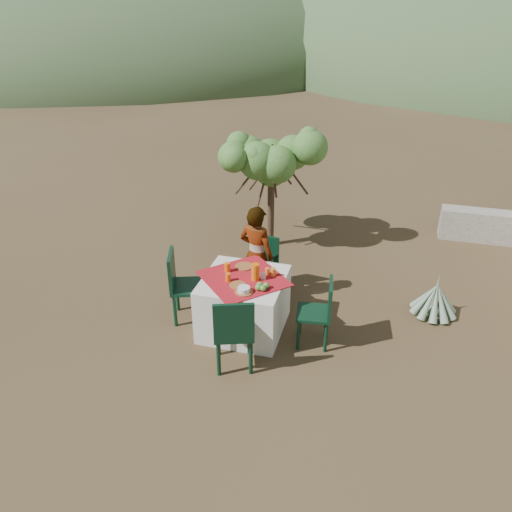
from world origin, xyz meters
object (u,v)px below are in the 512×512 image
(chair_far, at_px, (264,262))
(chair_left, at_px, (182,283))
(agave, at_px, (435,300))
(juice_pitcher, at_px, (255,272))
(chair_near, at_px, (234,331))
(chair_right, at_px, (320,310))
(shrub_tree, at_px, (276,165))
(person, at_px, (256,255))
(table, at_px, (244,303))

(chair_far, height_order, chair_left, chair_left)
(agave, height_order, juice_pitcher, juice_pitcher)
(chair_near, distance_m, chair_right, 1.15)
(shrub_tree, bearing_deg, person, -84.66)
(chair_far, xyz_separation_m, agave, (2.41, 0.00, -0.24))
(chair_left, xyz_separation_m, agave, (3.27, 0.98, -0.32))
(person, height_order, agave, person)
(chair_far, distance_m, agave, 2.43)
(table, bearing_deg, agave, 22.26)
(agave, bearing_deg, chair_near, -141.97)
(chair_right, distance_m, shrub_tree, 2.99)
(person, bearing_deg, juice_pitcher, 121.75)
(shrub_tree, height_order, juice_pitcher, shrub_tree)
(shrub_tree, bearing_deg, juice_pitcher, -82.14)
(chair_near, relative_size, chair_left, 0.99)
(agave, bearing_deg, juice_pitcher, -156.32)
(table, xyz_separation_m, agave, (2.42, 0.99, -0.15))
(chair_near, height_order, person, person)
(chair_left, bearing_deg, chair_right, -110.41)
(chair_near, xyz_separation_m, agave, (2.30, 1.80, -0.32))
(chair_left, bearing_deg, juice_pitcher, -108.88)
(chair_right, height_order, juice_pitcher, juice_pitcher)
(shrub_tree, bearing_deg, chair_left, -104.69)
(shrub_tree, bearing_deg, chair_right, -65.26)
(chair_near, bearing_deg, juice_pitcher, -111.71)
(chair_far, distance_m, shrub_tree, 1.82)
(chair_right, bearing_deg, agave, 119.18)
(table, relative_size, chair_right, 1.46)
(chair_near, bearing_deg, chair_right, -158.83)
(chair_far, xyz_separation_m, chair_left, (-0.86, -0.98, 0.08))
(agave, bearing_deg, chair_far, -179.95)
(juice_pitcher, bearing_deg, agave, 23.68)
(chair_right, bearing_deg, table, -100.68)
(chair_left, bearing_deg, chair_near, -148.22)
(chair_right, xyz_separation_m, person, (-1.02, 0.77, 0.23))
(table, relative_size, person, 0.90)
(agave, bearing_deg, chair_right, -143.62)
(chair_right, xyz_separation_m, agave, (1.43, 1.05, -0.27))
(chair_far, xyz_separation_m, chair_right, (0.99, -1.05, 0.03))
(table, height_order, chair_left, chair_left)
(person, bearing_deg, chair_far, -78.72)
(chair_right, height_order, shrub_tree, shrub_tree)
(chair_left, relative_size, juice_pitcher, 4.48)
(chair_right, xyz_separation_m, shrub_tree, (-1.19, 2.58, 0.94))
(chair_far, distance_m, chair_near, 1.80)
(person, height_order, juice_pitcher, person)
(shrub_tree, xyz_separation_m, agave, (2.61, -1.52, -1.21))
(chair_right, relative_size, person, 0.62)
(chair_near, distance_m, agave, 2.94)
(chair_right, bearing_deg, shrub_tree, -162.46)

